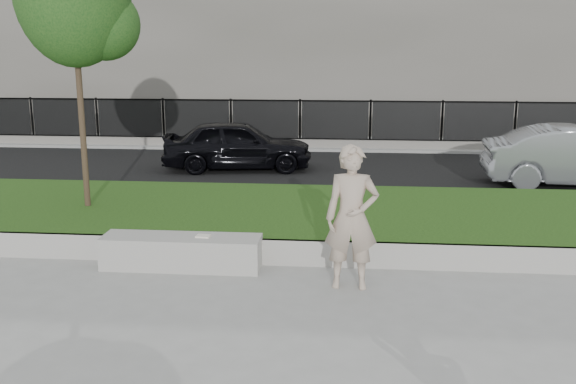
# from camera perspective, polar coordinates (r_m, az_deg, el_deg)

# --- Properties ---
(ground) EXTENTS (90.00, 90.00, 0.00)m
(ground) POSITION_cam_1_polar(r_m,az_deg,el_deg) (8.79, -0.83, -8.77)
(ground) COLOR gray
(ground) RESTS_ON ground
(grass_bank) EXTENTS (34.00, 4.00, 0.40)m
(grass_bank) POSITION_cam_1_polar(r_m,az_deg,el_deg) (11.56, 0.74, -2.38)
(grass_bank) COLOR black
(grass_bank) RESTS_ON ground
(grass_kerb) EXTENTS (34.00, 0.08, 0.40)m
(grass_kerb) POSITION_cam_1_polar(r_m,az_deg,el_deg) (9.69, -0.18, -5.41)
(grass_kerb) COLOR #A5A39B
(grass_kerb) RESTS_ON ground
(street) EXTENTS (34.00, 7.00, 0.04)m
(street) POSITION_cam_1_polar(r_m,az_deg,el_deg) (16.96, 2.21, 1.90)
(street) COLOR black
(street) RESTS_ON ground
(far_pavement) EXTENTS (34.00, 3.00, 0.12)m
(far_pavement) POSITION_cam_1_polar(r_m,az_deg,el_deg) (21.38, 2.87, 4.29)
(far_pavement) COLOR gray
(far_pavement) RESTS_ON ground
(iron_fence) EXTENTS (32.00, 0.30, 1.50)m
(iron_fence) POSITION_cam_1_polar(r_m,az_deg,el_deg) (20.32, 2.76, 5.22)
(iron_fence) COLOR slate
(iron_fence) RESTS_ON far_pavement
(building_facade) EXTENTS (34.00, 10.00, 10.00)m
(building_facade) POSITION_cam_1_polar(r_m,az_deg,el_deg) (28.19, 3.62, 16.41)
(building_facade) COLOR #5D5A52
(building_facade) RESTS_ON ground
(stone_bench) EXTENTS (2.36, 0.59, 0.48)m
(stone_bench) POSITION_cam_1_polar(r_m,az_deg,el_deg) (9.72, -9.43, -5.29)
(stone_bench) COLOR #A5A39B
(stone_bench) RESTS_ON ground
(man) EXTENTS (0.72, 0.47, 1.97)m
(man) POSITION_cam_1_polar(r_m,az_deg,el_deg) (8.67, 5.69, -2.28)
(man) COLOR #BCA690
(man) RESTS_ON ground
(book) EXTENTS (0.22, 0.17, 0.02)m
(book) POSITION_cam_1_polar(r_m,az_deg,el_deg) (9.58, -7.54, -3.90)
(book) COLOR white
(book) RESTS_ON stone_bench
(car_dark) EXTENTS (4.06, 2.08, 1.32)m
(car_dark) POSITION_cam_1_polar(r_m,az_deg,el_deg) (16.96, -4.51, 4.21)
(car_dark) COLOR black
(car_dark) RESTS_ON street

